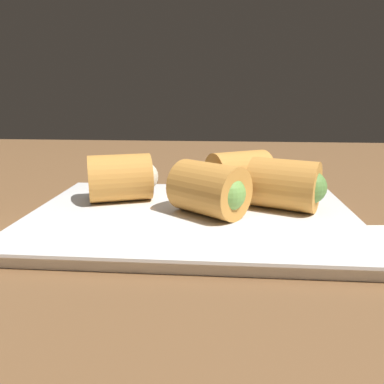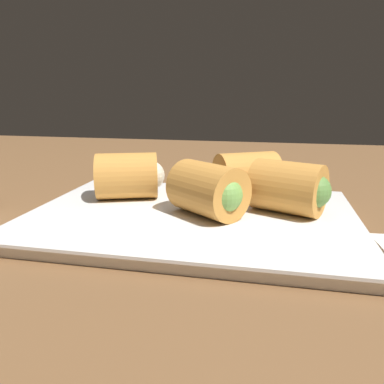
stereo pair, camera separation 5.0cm
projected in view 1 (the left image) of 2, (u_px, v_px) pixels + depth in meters
table_surface at (209, 225)px, 44.06cm from camera, size 180.00×140.00×2.00cm
serving_plate at (192, 218)px, 41.10cm from camera, size 34.97×24.62×1.50cm
roll_front_left at (124, 178)px, 44.62cm from camera, size 8.78×7.65×5.57cm
roll_front_right at (288, 185)px, 41.12cm from camera, size 8.85×7.96×5.57cm
roll_back_left at (243, 173)px, 46.97cm from camera, size 9.04×8.39×5.57cm
roll_back_right at (210, 190)px, 39.03cm from camera, size 9.14×8.80×5.57cm
spoon at (214, 183)px, 57.16cm from camera, size 19.75×7.64×1.43cm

